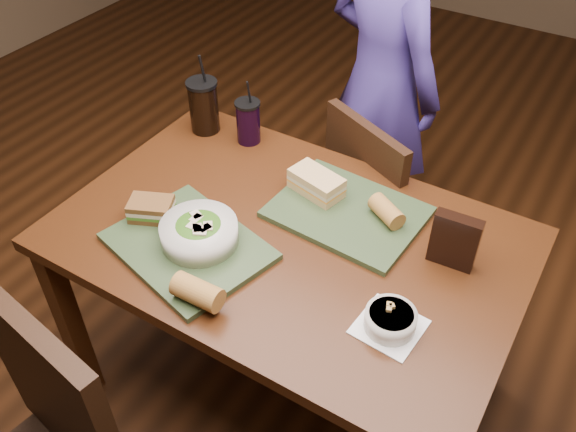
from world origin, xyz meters
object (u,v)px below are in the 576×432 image
object	(u,v)px
chip_bag	(455,241)
salad_bowl	(199,232)
tray_far	(347,212)
baguette_near	(198,292)
sandwich_near	(151,209)
cup_berry	(248,121)
baguette_far	(387,211)
dining_table	(288,257)
sandwich_far	(316,183)
chair_far	(370,203)
soup_bowl	(390,320)
tray_near	(188,246)
diner	(381,83)
cup_cola	(204,106)

from	to	relation	value
chip_bag	salad_bowl	bearing A→B (deg)	-157.55
tray_far	baguette_near	size ratio (longest dim) A/B	3.28
tray_far	sandwich_near	bearing A→B (deg)	-145.40
cup_berry	tray_far	bearing A→B (deg)	-19.81
baguette_far	cup_berry	bearing A→B (deg)	165.94
tray_far	cup_berry	bearing A→B (deg)	160.19
dining_table	sandwich_far	size ratio (longest dim) A/B	7.31
salad_bowl	sandwich_near	size ratio (longest dim) A/B	1.46
baguette_far	dining_table	bearing A→B (deg)	-138.74
chair_far	soup_bowl	xyz separation A→B (m)	(0.36, -0.69, 0.29)
dining_table	tray_near	distance (m)	0.30
baguette_near	chip_bag	bearing A→B (deg)	44.36
tray_near	chip_bag	size ratio (longest dim) A/B	2.62
salad_bowl	dining_table	bearing A→B (deg)	42.15
sandwich_near	baguette_far	size ratio (longest dim) A/B	1.31
tray_near	tray_far	distance (m)	0.47
soup_bowl	tray_far	bearing A→B (deg)	131.33
diner	tray_far	world-z (taller)	diner
tray_near	dining_table	bearing A→B (deg)	43.23
diner	cup_berry	world-z (taller)	diner
cup_cola	chip_bag	distance (m)	0.97
tray_near	sandwich_near	xyz separation A→B (m)	(-0.16, 0.04, 0.04)
sandwich_far	baguette_far	distance (m)	0.23
diner	tray_far	size ratio (longest dim) A/B	3.62
dining_table	baguette_near	bearing A→B (deg)	-99.05
dining_table	chair_far	size ratio (longest dim) A/B	1.49
salad_bowl	tray_far	bearing A→B (deg)	49.14
soup_bowl	sandwich_near	size ratio (longest dim) A/B	1.13
salad_bowl	baguette_near	distance (m)	0.21
tray_near	baguette_far	world-z (taller)	baguette_far
dining_table	diner	bearing A→B (deg)	98.53
tray_near	soup_bowl	world-z (taller)	soup_bowl
dining_table	soup_bowl	size ratio (longest dim) A/B	7.96
baguette_near	tray_near	bearing A→B (deg)	136.08
baguette_far	salad_bowl	bearing A→B (deg)	-138.33
sandwich_far	cup_cola	distance (m)	0.52
dining_table	tray_far	size ratio (longest dim) A/B	3.10
baguette_far	chip_bag	bearing A→B (deg)	-14.05
baguette_near	sandwich_near	bearing A→B (deg)	149.44
tray_far	soup_bowl	size ratio (longest dim) A/B	2.57
salad_bowl	baguette_far	distance (m)	0.53
tray_far	baguette_near	bearing A→B (deg)	-107.31
salad_bowl	baguette_near	size ratio (longest dim) A/B	1.65
cup_berry	sandwich_far	bearing A→B (deg)	-22.41
diner	tray_near	distance (m)	1.10
soup_bowl	cup_berry	size ratio (longest dim) A/B	0.71
baguette_far	cup_cola	bearing A→B (deg)	170.65
tray_far	baguette_near	xyz separation A→B (m)	(-0.16, -0.50, 0.04)
dining_table	baguette_near	distance (m)	0.37
cup_cola	chip_bag	bearing A→B (deg)	-10.42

